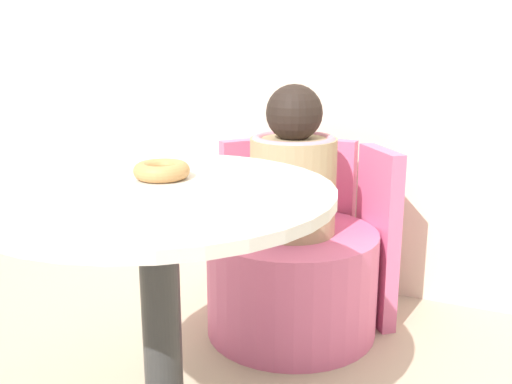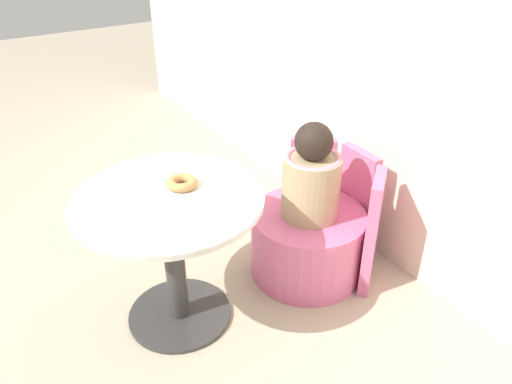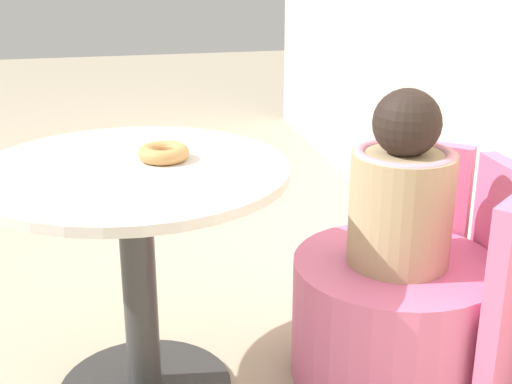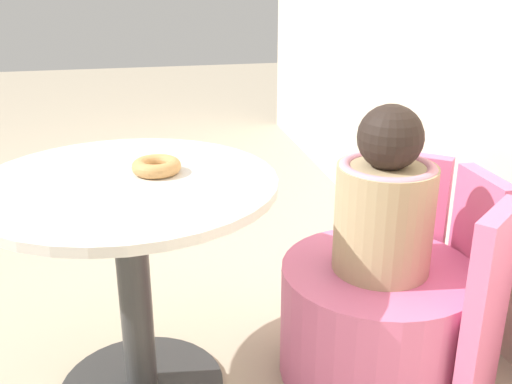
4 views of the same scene
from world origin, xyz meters
name	(u,v)px [view 1 (image 1 of 4)]	position (x,y,z in m)	size (l,w,h in m)	color
round_table	(159,267)	(-0.09, -0.02, 0.47)	(0.78, 0.78, 0.65)	#333333
tub_chair	(291,281)	(-0.04, 0.67, 0.17)	(0.56, 0.56, 0.35)	#DB6693
booth_backrest	(315,225)	(-0.04, 0.90, 0.30)	(0.66, 0.24, 0.61)	#DB6693
child_figure	(293,170)	(-0.04, 0.67, 0.55)	(0.27, 0.27, 0.47)	tan
donut	(162,170)	(-0.13, 0.06, 0.67)	(0.13, 0.13, 0.04)	tan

